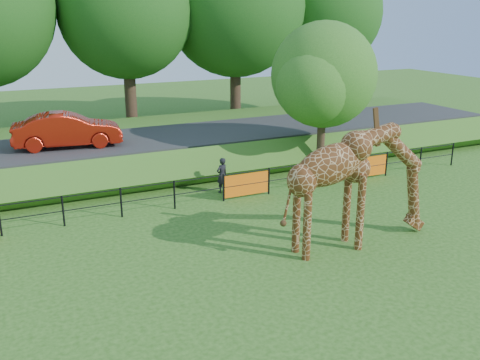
{
  "coord_description": "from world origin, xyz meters",
  "views": [
    {
      "loc": [
        -5.84,
        -10.08,
        7.04
      ],
      "look_at": [
        1.03,
        4.45,
        2.0
      ],
      "focal_mm": 40.0,
      "sensor_mm": 36.0,
      "label": 1
    }
  ],
  "objects": [
    {
      "name": "perimeter_fence",
      "position": [
        0.0,
        8.0,
        0.55
      ],
      "size": [
        28.07,
        0.1,
        1.1
      ],
      "primitive_type": null,
      "color": "black",
      "rests_on": "ground"
    },
    {
      "name": "visitor",
      "position": [
        2.38,
        9.02,
        0.73
      ],
      "size": [
        0.61,
        0.49,
        1.45
      ],
      "primitive_type": "imported",
      "rotation": [
        0.0,
        0.0,
        3.44
      ],
      "color": "black",
      "rests_on": "ground"
    },
    {
      "name": "tree_east",
      "position": [
        7.6,
        9.63,
        4.28
      ],
      "size": [
        5.4,
        4.71,
        6.76
      ],
      "color": "black",
      "rests_on": "ground"
    },
    {
      "name": "giraffe",
      "position": [
        4.18,
        2.49,
        1.93
      ],
      "size": [
        5.4,
        1.03,
        3.85
      ],
      "primitive_type": null,
      "rotation": [
        0.0,
        0.0,
        -0.01
      ],
      "color": "#4F2810",
      "rests_on": "ground"
    },
    {
      "name": "car_red",
      "position": [
        -2.89,
        13.73,
        2.17
      ],
      "size": [
        4.73,
        2.16,
        1.5
      ],
      "primitive_type": "imported",
      "rotation": [
        0.0,
        0.0,
        1.44
      ],
      "color": "#A51A0B",
      "rests_on": "road"
    },
    {
      "name": "bg_tree_line",
      "position": [
        1.89,
        22.0,
        7.19
      ],
      "size": [
        37.3,
        8.8,
        11.82
      ],
      "color": "black",
      "rests_on": "ground"
    },
    {
      "name": "ground",
      "position": [
        0.0,
        0.0,
        0.0
      ],
      "size": [
        90.0,
        90.0,
        0.0
      ],
      "primitive_type": "plane",
      "color": "#285415",
      "rests_on": "ground"
    },
    {
      "name": "road",
      "position": [
        0.0,
        14.0,
        1.36
      ],
      "size": [
        40.0,
        5.0,
        0.12
      ],
      "primitive_type": "cube",
      "color": "#2A2A2D",
      "rests_on": "embankment"
    },
    {
      "name": "embankment",
      "position": [
        0.0,
        15.5,
        0.65
      ],
      "size": [
        40.0,
        9.0,
        1.3
      ],
      "primitive_type": "cube",
      "color": "#285415",
      "rests_on": "ground"
    }
  ]
}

